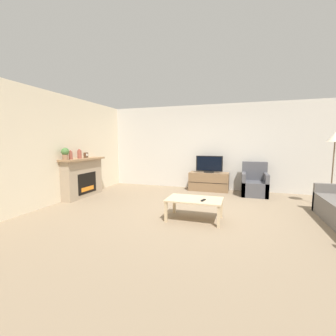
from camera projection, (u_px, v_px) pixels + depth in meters
name	position (u px, v px, depth m)	size (l,w,h in m)	color
ground_plane	(200.00, 213.00, 4.80)	(24.00, 24.00, 0.00)	#89755B
wall_back	(215.00, 147.00, 7.17)	(12.00, 0.06, 2.70)	beige
wall_left	(63.00, 148.00, 5.74)	(0.06, 12.00, 2.70)	beige
fireplace	(83.00, 177.00, 6.21)	(0.41, 1.47, 1.07)	tan
mantel_vase_left	(71.00, 155.00, 5.72)	(0.09, 0.09, 0.23)	#994C3D
mantel_vase_centre_left	(79.00, 154.00, 6.03)	(0.11, 0.11, 0.26)	#994C3D
mantel_clock	(86.00, 155.00, 6.28)	(0.08, 0.11, 0.15)	brown
potted_plant	(65.00, 153.00, 5.54)	(0.19, 0.19, 0.30)	#936B4C
tv_stand	(209.00, 182.00, 7.03)	(1.21, 0.52, 0.57)	brown
tv	(209.00, 165.00, 6.97)	(0.82, 0.18, 0.52)	black
armchair	(254.00, 185.00, 6.42)	(0.70, 0.76, 0.94)	#4C4C51
coffee_table	(194.00, 201.00, 4.35)	(1.06, 0.65, 0.42)	#CCB289
remote	(203.00, 200.00, 4.20)	(0.08, 0.16, 0.02)	black
floor_lamp	(335.00, 142.00, 5.04)	(0.34, 0.34, 1.73)	black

